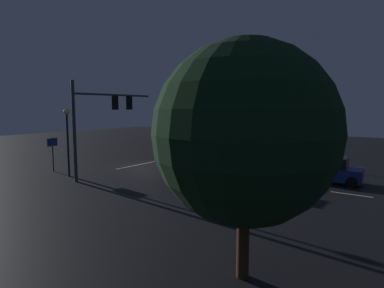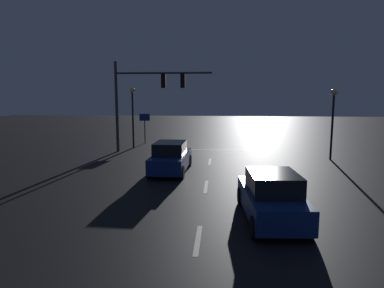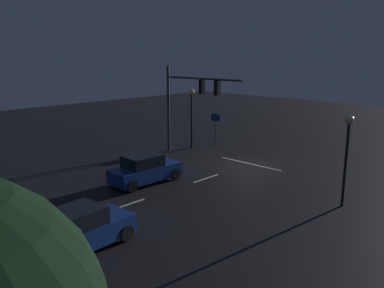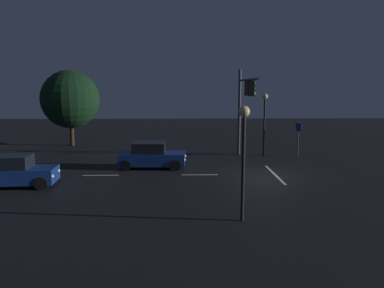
{
  "view_description": "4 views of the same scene",
  "coord_description": "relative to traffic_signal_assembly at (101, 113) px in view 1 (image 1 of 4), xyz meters",
  "views": [
    {
      "loc": [
        19.92,
        19.13,
        4.89
      ],
      "look_at": [
        0.83,
        5.59,
        2.26
      ],
      "focal_mm": 30.79,
      "sensor_mm": 36.0,
      "label": 1
    },
    {
      "loc": [
        -0.62,
        25.89,
        4.37
      ],
      "look_at": [
        0.91,
        6.93,
        1.56
      ],
      "focal_mm": 32.61,
      "sensor_mm": 36.0,
      "label": 2
    },
    {
      "loc": [
        -15.22,
        21.15,
        7.39
      ],
      "look_at": [
        0.38,
        4.85,
        2.25
      ],
      "focal_mm": 36.59,
      "sensor_mm": 36.0,
      "label": 3
    },
    {
      "loc": [
        -22.3,
        4.99,
        5.35
      ],
      "look_at": [
        -0.87,
        4.49,
        2.04
      ],
      "focal_mm": 35.16,
      "sensor_mm": 36.0,
      "label": 4
    }
  ],
  "objects": [
    {
      "name": "street_lamp_right_kerb",
      "position": [
        1.53,
        -1.82,
        -1.11
      ],
      "size": [
        0.44,
        0.44,
        4.79
      ],
      "color": "black",
      "rests_on": "ground_plane"
    },
    {
      "name": "car_approaching",
      "position": [
        -2.66,
        6.5,
        -3.69
      ],
      "size": [
        2.04,
        4.42,
        1.7
      ],
      "color": "navy",
      "rests_on": "ground_plane"
    },
    {
      "name": "ground_plane",
      "position": [
        -4.74,
        -0.59,
        -4.48
      ],
      "size": [
        80.0,
        80.0,
        0.0
      ],
      "primitive_type": "plane",
      "color": "black"
    },
    {
      "name": "traffic_signal_assembly",
      "position": [
        0.0,
        0.0,
        0.0
      ],
      "size": [
        7.13,
        0.47,
        6.61
      ],
      "color": "#383A3D",
      "rests_on": "ground_plane"
    },
    {
      "name": "street_lamp_left_kerb",
      "position": [
        -12.65,
        2.06,
        -1.22
      ],
      "size": [
        0.44,
        0.44,
        4.6
      ],
      "color": "black",
      "rests_on": "ground_plane"
    },
    {
      "name": "lane_dash_mid",
      "position": [
        -4.74,
        9.41,
        -4.48
      ],
      "size": [
        0.16,
        2.2,
        0.01
      ],
      "primitive_type": "cube",
      "rotation": [
        0.0,
        0.0,
        1.57
      ],
      "color": "beige",
      "rests_on": "ground_plane"
    },
    {
      "name": "tree_right_near",
      "position": [
        6.96,
        14.5,
        -0.31
      ],
      "size": [
        5.16,
        5.16,
        6.76
      ],
      "color": "#382314",
      "rests_on": "ground_plane"
    },
    {
      "name": "route_sign",
      "position": [
        1.14,
        -4.37,
        -2.6
      ],
      "size": [
        0.9,
        0.2,
        2.61
      ],
      "color": "#383A3D",
      "rests_on": "ground_plane"
    },
    {
      "name": "stop_bar",
      "position": [
        -4.74,
        -1.19,
        -4.48
      ],
      "size": [
        5.0,
        0.16,
        0.01
      ],
      "primitive_type": "cube",
      "color": "beige",
      "rests_on": "ground_plane"
    },
    {
      "name": "car_distant",
      "position": [
        -7.17,
        13.51,
        -3.69
      ],
      "size": [
        2.17,
        4.47,
        1.7
      ],
      "color": "navy",
      "rests_on": "ground_plane"
    },
    {
      "name": "lane_dash_far",
      "position": [
        -4.74,
        3.41,
        -4.48
      ],
      "size": [
        0.16,
        2.2,
        0.01
      ],
      "primitive_type": "cube",
      "rotation": [
        0.0,
        0.0,
        1.57
      ],
      "color": "beige",
      "rests_on": "ground_plane"
    },
    {
      "name": "lane_dash_near",
      "position": [
        -4.74,
        15.41,
        -4.48
      ],
      "size": [
        0.16,
        2.2,
        0.01
      ],
      "primitive_type": "cube",
      "rotation": [
        0.0,
        0.0,
        1.57
      ],
      "color": "beige",
      "rests_on": "ground_plane"
    }
  ]
}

